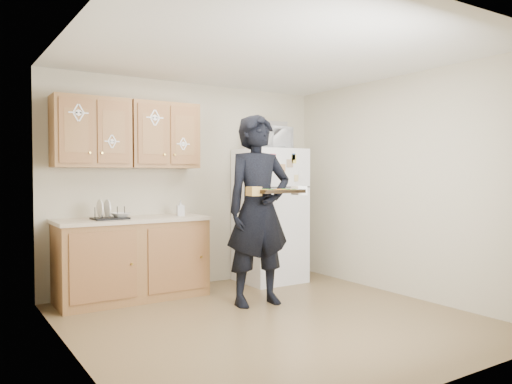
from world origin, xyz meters
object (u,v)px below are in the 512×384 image
at_px(baking_tray, 277,192).
at_px(person, 259,210).
at_px(refrigerator, 270,215).
at_px(dish_rack, 110,213).
at_px(microwave, 270,138).

bearing_deg(baking_tray, person, 100.21).
bearing_deg(person, refrigerator, 54.71).
bearing_deg(refrigerator, person, -130.40).
relative_size(refrigerator, dish_rack, 4.81).
height_order(refrigerator, person, person).
bearing_deg(person, dish_rack, 151.23).
bearing_deg(microwave, baking_tray, -130.41).
relative_size(person, baking_tray, 4.29).
bearing_deg(dish_rack, person, -33.87).
xyz_separation_m(microwave, dish_rack, (-2.03, 0.04, -0.87)).
bearing_deg(refrigerator, baking_tray, -121.53).
bearing_deg(refrigerator, microwave, -124.34).
height_order(refrigerator, dish_rack, refrigerator).
height_order(person, dish_rack, person).
height_order(person, microwave, person).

